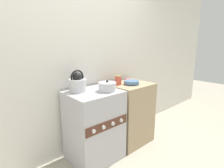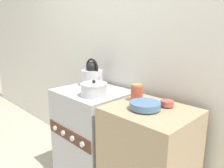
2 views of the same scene
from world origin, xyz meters
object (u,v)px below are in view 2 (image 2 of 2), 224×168
Objects in this scene: small_ceramic_bowl at (167,103)px; stove at (93,136)px; enamel_bowl at (145,105)px; kettle at (92,75)px; storage_jar at (137,93)px; cooking_pot at (94,90)px.

stove is at bearing -172.12° from small_ceramic_bowl.
enamel_bowl is 2.31× the size of small_ceramic_bowl.
enamel_bowl reaches higher than stove.
kettle is 2.04× the size of storage_jar.
cooking_pot is 1.68× the size of storage_jar.
small_ceramic_bowl is 0.25m from storage_jar.
kettle is at bearing 142.53° from cooking_pot.
kettle is (-0.14, 0.12, 0.55)m from stove.
kettle is 0.85m from small_ceramic_bowl.
storage_jar is (0.47, 0.05, 0.51)m from stove.
enamel_bowl is 1.63× the size of storage_jar.
stove is 0.58m from kettle.
kettle reaches higher than small_ceramic_bowl.
storage_jar is at bearing 146.07° from enamel_bowl.
stove is 0.70m from storage_jar.
enamel_bowl is at bearing -12.74° from kettle.
stove is at bearing 145.83° from cooking_pot.
cooking_pot is at bearing -175.07° from enamel_bowl.
kettle reaches higher than storage_jar.
stove is 0.79m from enamel_bowl.
kettle is 1.21× the size of cooking_pot.
cooking_pot is at bearing -37.47° from kettle.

